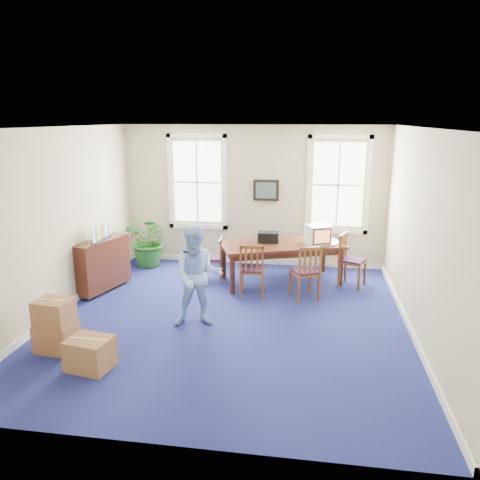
# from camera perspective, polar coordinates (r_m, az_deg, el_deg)

# --- Properties ---
(floor) EXTENTS (6.50, 6.50, 0.00)m
(floor) POSITION_cam_1_polar(r_m,az_deg,el_deg) (8.14, -1.35, -9.59)
(floor) COLOR navy
(floor) RESTS_ON ground
(ceiling) EXTENTS (6.50, 6.50, 0.00)m
(ceiling) POSITION_cam_1_polar(r_m,az_deg,el_deg) (7.42, -1.50, 13.57)
(ceiling) COLOR white
(ceiling) RESTS_ON ground
(wall_back) EXTENTS (6.50, 0.00, 6.50)m
(wall_back) POSITION_cam_1_polar(r_m,az_deg,el_deg) (10.77, 1.60, 5.36)
(wall_back) COLOR #BBAE8B
(wall_back) RESTS_ON ground
(wall_front) EXTENTS (6.50, 0.00, 6.50)m
(wall_front) POSITION_cam_1_polar(r_m,az_deg,el_deg) (4.60, -8.56, -7.77)
(wall_front) COLOR #BBAE8B
(wall_front) RESTS_ON ground
(wall_left) EXTENTS (0.00, 6.50, 6.50)m
(wall_left) POSITION_cam_1_polar(r_m,az_deg,el_deg) (8.65, -21.40, 2.03)
(wall_left) COLOR #BBAE8B
(wall_left) RESTS_ON ground
(wall_right) EXTENTS (0.00, 6.50, 6.50)m
(wall_right) POSITION_cam_1_polar(r_m,az_deg,el_deg) (7.70, 21.15, 0.58)
(wall_right) COLOR #BBAE8B
(wall_right) RESTS_ON ground
(baseboard_back) EXTENTS (6.00, 0.04, 0.12)m
(baseboard_back) POSITION_cam_1_polar(r_m,az_deg,el_deg) (11.10, 1.53, -2.54)
(baseboard_back) COLOR white
(baseboard_back) RESTS_ON ground
(baseboard_left) EXTENTS (0.04, 6.50, 0.12)m
(baseboard_left) POSITION_cam_1_polar(r_m,az_deg,el_deg) (9.07, -20.33, -7.50)
(baseboard_left) COLOR white
(baseboard_left) RESTS_ON ground
(baseboard_right) EXTENTS (0.04, 6.50, 0.12)m
(baseboard_right) POSITION_cam_1_polar(r_m,az_deg,el_deg) (8.18, 19.94, -9.94)
(baseboard_right) COLOR white
(baseboard_right) RESTS_ON ground
(window_left) EXTENTS (1.40, 0.12, 2.20)m
(window_left) POSITION_cam_1_polar(r_m,az_deg,el_deg) (10.94, -5.22, 7.04)
(window_left) COLOR white
(window_left) RESTS_ON ground
(window_right) EXTENTS (1.40, 0.12, 2.20)m
(window_right) POSITION_cam_1_polar(r_m,az_deg,el_deg) (10.65, 11.87, 6.57)
(window_right) COLOR white
(window_right) RESTS_ON ground
(wall_picture) EXTENTS (0.58, 0.06, 0.48)m
(wall_picture) POSITION_cam_1_polar(r_m,az_deg,el_deg) (10.67, 3.18, 6.07)
(wall_picture) COLOR black
(wall_picture) RESTS_ON ground
(conference_table) EXTENTS (2.70, 1.93, 0.84)m
(conference_table) POSITION_cam_1_polar(r_m,az_deg,el_deg) (9.79, 5.03, -2.76)
(conference_table) COLOR #461F13
(conference_table) RESTS_ON ground
(crt_tv) EXTENTS (0.59, 0.60, 0.39)m
(crt_tv) POSITION_cam_1_polar(r_m,az_deg,el_deg) (9.66, 9.44, 0.65)
(crt_tv) COLOR #B7B7BC
(crt_tv) RESTS_ON conference_table
(game_console) EXTENTS (0.19, 0.21, 0.04)m
(game_console) POSITION_cam_1_polar(r_m,az_deg,el_deg) (9.66, 11.39, -0.50)
(game_console) COLOR white
(game_console) RESTS_ON conference_table
(equipment_bag) EXTENTS (0.43, 0.29, 0.21)m
(equipment_bag) POSITION_cam_1_polar(r_m,az_deg,el_deg) (9.72, 3.48, 0.36)
(equipment_bag) COLOR black
(equipment_bag) RESTS_ON conference_table
(chair_near_left) EXTENTS (0.51, 0.51, 1.05)m
(chair_near_left) POSITION_cam_1_polar(r_m,az_deg,el_deg) (9.00, 1.49, -3.55)
(chair_near_left) COLOR brown
(chair_near_left) RESTS_ON ground
(chair_near_right) EXTENTS (0.63, 0.63, 1.07)m
(chair_near_right) POSITION_cam_1_polar(r_m,az_deg,el_deg) (8.94, 7.92, -3.79)
(chair_near_right) COLOR brown
(chair_near_right) RESTS_ON ground
(chair_end_left) EXTENTS (0.45, 0.45, 0.90)m
(chair_end_left) POSITION_cam_1_polar(r_m,az_deg,el_deg) (9.97, -3.34, -2.22)
(chair_end_left) COLOR brown
(chair_end_left) RESTS_ON ground
(chair_end_right) EXTENTS (0.63, 0.63, 1.07)m
(chair_end_right) POSITION_cam_1_polar(r_m,az_deg,el_deg) (9.78, 13.59, -2.43)
(chair_end_right) COLOR brown
(chair_end_right) RESTS_ON ground
(man) EXTENTS (0.93, 0.78, 1.68)m
(man) POSITION_cam_1_polar(r_m,az_deg,el_deg) (7.65, -5.17, -4.47)
(man) COLOR #91B7F8
(man) RESTS_ON ground
(credenza) EXTENTS (0.70, 1.31, 0.99)m
(credenza) POSITION_cam_1_polar(r_m,az_deg,el_deg) (9.64, -16.38, -3.14)
(credenza) COLOR #461F13
(credenza) RESTS_ON ground
(brochure_rack) EXTENTS (0.15, 0.67, 0.29)m
(brochure_rack) POSITION_cam_1_polar(r_m,az_deg,el_deg) (9.46, -16.55, 0.56)
(brochure_rack) COLOR #99999E
(brochure_rack) RESTS_ON credenza
(potted_plant) EXTENTS (1.34, 1.27, 1.19)m
(potted_plant) POSITION_cam_1_polar(r_m,az_deg,el_deg) (10.95, -10.92, -0.13)
(potted_plant) COLOR #1B561A
(potted_plant) RESTS_ON ground
(cardboard_boxes) EXTENTS (1.60, 1.60, 0.83)m
(cardboard_boxes) POSITION_cam_1_polar(r_m,az_deg,el_deg) (7.45, -19.80, -9.37)
(cardboard_boxes) COLOR #98633F
(cardboard_boxes) RESTS_ON ground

